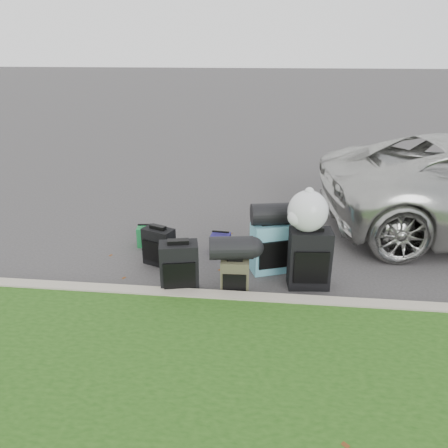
# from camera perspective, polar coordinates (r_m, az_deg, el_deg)

# --- Properties ---
(ground) EXTENTS (120.00, 120.00, 0.00)m
(ground) POSITION_cam_1_polar(r_m,az_deg,el_deg) (6.15, 0.73, -5.49)
(ground) COLOR #383535
(ground) RESTS_ON ground
(curb) EXTENTS (120.00, 0.18, 0.15)m
(curb) POSITION_cam_1_polar(r_m,az_deg,el_deg) (5.25, -0.34, -9.82)
(curb) COLOR #9E937F
(curb) RESTS_ON ground
(suitcase_small_black) EXTENTS (0.48, 0.37, 0.53)m
(suitcase_small_black) POSITION_cam_1_polar(r_m,az_deg,el_deg) (6.17, -8.48, -2.90)
(suitcase_small_black) COLOR black
(suitcase_small_black) RESTS_ON ground
(suitcase_large_black_left) EXTENTS (0.52, 0.37, 0.67)m
(suitcase_large_black_left) POSITION_cam_1_polar(r_m,az_deg,el_deg) (5.40, -5.85, -5.80)
(suitcase_large_black_left) COLOR black
(suitcase_large_black_left) RESTS_ON ground
(suitcase_olive) EXTENTS (0.35, 0.23, 0.47)m
(suitcase_olive) POSITION_cam_1_polar(r_m,az_deg,el_deg) (5.37, 1.43, -7.03)
(suitcase_olive) COLOR #383724
(suitcase_olive) RESTS_ON ground
(suitcase_teal) EXTENTS (0.55, 0.44, 0.69)m
(suitcase_teal) POSITION_cam_1_polar(r_m,az_deg,el_deg) (5.91, 5.99, -3.11)
(suitcase_teal) COLOR teal
(suitcase_teal) RESTS_ON ground
(suitcase_large_black_right) EXTENTS (0.54, 0.35, 0.77)m
(suitcase_large_black_right) POSITION_cam_1_polar(r_m,az_deg,el_deg) (5.60, 11.08, -4.47)
(suitcase_large_black_right) COLOR black
(suitcase_large_black_right) RESTS_ON ground
(tote_green) EXTENTS (0.29, 0.25, 0.30)m
(tote_green) POSITION_cam_1_polar(r_m,az_deg,el_deg) (6.81, -10.08, -1.59)
(tote_green) COLOR #1B7C3B
(tote_green) RESTS_ON ground
(tote_navy) EXTENTS (0.29, 0.24, 0.30)m
(tote_navy) POSITION_cam_1_polar(r_m,az_deg,el_deg) (6.47, -0.45, -2.56)
(tote_navy) COLOR navy
(tote_navy) RESTS_ON ground
(duffel_left) EXTENTS (0.56, 0.36, 0.28)m
(duffel_left) POSITION_cam_1_polar(r_m,az_deg,el_deg) (5.24, 0.94, -3.14)
(duffel_left) COLOR black
(duffel_left) RESTS_ON suitcase_olive
(duffel_right) EXTENTS (0.56, 0.39, 0.29)m
(duffel_right) POSITION_cam_1_polar(r_m,az_deg,el_deg) (5.71, 6.15, 1.30)
(duffel_right) COLOR black
(duffel_right) RESTS_ON suitcase_teal
(trash_bag) EXTENTS (0.49, 0.49, 0.49)m
(trash_bag) POSITION_cam_1_polar(r_m,az_deg,el_deg) (5.35, 10.90, 1.65)
(trash_bag) COLOR silver
(trash_bag) RESTS_ON suitcase_large_black_right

